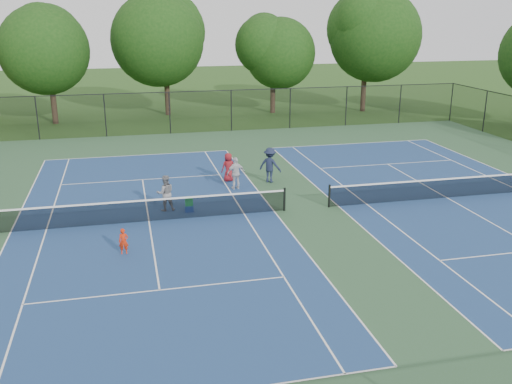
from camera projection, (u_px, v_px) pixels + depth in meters
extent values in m
plane|color=#234716|center=(307.00, 209.00, 25.60)|extent=(140.00, 140.00, 0.00)
cube|color=#315731|center=(307.00, 209.00, 25.60)|extent=(36.00, 36.00, 0.01)
cube|color=navy|center=(149.00, 221.00, 24.08)|extent=(10.97, 23.77, 0.00)
cube|color=white|center=(139.00, 155.00, 35.11)|extent=(10.97, 0.06, 0.00)
cube|color=white|center=(11.00, 232.00, 22.89)|extent=(0.06, 23.77, 0.00)
cube|color=white|center=(274.00, 211.00, 25.27)|extent=(0.06, 23.77, 0.00)
cube|color=white|center=(47.00, 229.00, 23.19)|extent=(0.06, 23.77, 0.00)
cube|color=white|center=(244.00, 214.00, 24.97)|extent=(0.06, 23.77, 0.00)
cube|color=white|center=(142.00, 180.00, 30.02)|extent=(8.23, 0.06, 0.00)
cube|color=white|center=(160.00, 290.00, 18.14)|extent=(8.23, 0.06, 0.00)
cube|color=white|center=(149.00, 221.00, 24.08)|extent=(0.06, 12.80, 0.00)
cylinder|color=black|center=(284.00, 199.00, 25.21)|extent=(0.10, 0.10, 1.07)
cube|color=black|center=(148.00, 211.00, 23.94)|extent=(11.90, 0.01, 0.90)
cube|color=white|center=(148.00, 200.00, 23.80)|extent=(11.90, 0.04, 0.07)
cube|color=navy|center=(447.00, 198.00, 27.12)|extent=(10.97, 23.77, 0.00)
cube|color=white|center=(351.00, 144.00, 38.15)|extent=(10.97, 0.06, 0.00)
cube|color=white|center=(338.00, 206.00, 25.93)|extent=(0.06, 23.77, 0.00)
cube|color=white|center=(366.00, 204.00, 26.23)|extent=(0.06, 23.77, 0.00)
cube|color=white|center=(387.00, 164.00, 33.06)|extent=(8.23, 0.06, 0.00)
cube|color=white|center=(447.00, 198.00, 27.12)|extent=(0.06, 12.80, 0.00)
cylinder|color=black|center=(329.00, 196.00, 25.67)|extent=(0.10, 0.10, 1.07)
cube|color=black|center=(448.00, 188.00, 26.98)|extent=(11.90, 0.01, 0.90)
cube|color=white|center=(449.00, 179.00, 26.84)|extent=(11.90, 0.04, 0.07)
cylinder|color=black|center=(37.00, 118.00, 38.92)|extent=(0.08, 0.08, 3.00)
cylinder|color=black|center=(105.00, 116.00, 39.90)|extent=(0.08, 0.08, 3.00)
cylinder|color=black|center=(170.00, 113.00, 40.87)|extent=(0.08, 0.08, 3.00)
cylinder|color=black|center=(231.00, 111.00, 41.85)|extent=(0.08, 0.08, 3.00)
cylinder|color=black|center=(290.00, 108.00, 42.83)|extent=(0.08, 0.08, 3.00)
cylinder|color=black|center=(346.00, 106.00, 43.80)|extent=(0.08, 0.08, 3.00)
cylinder|color=black|center=(400.00, 104.00, 44.78)|extent=(0.08, 0.08, 3.00)
cylinder|color=black|center=(451.00, 102.00, 45.76)|extent=(0.08, 0.08, 3.00)
cylinder|color=black|center=(485.00, 111.00, 41.58)|extent=(0.08, 0.08, 3.00)
cube|color=black|center=(231.00, 111.00, 41.85)|extent=(36.00, 0.01, 3.00)
cube|color=black|center=(231.00, 90.00, 41.40)|extent=(36.00, 0.05, 0.05)
cylinder|color=#2D2116|center=(53.00, 100.00, 44.48)|extent=(0.44, 0.44, 3.78)
sphere|color=#13390F|center=(48.00, 50.00, 43.34)|extent=(6.80, 6.80, 6.80)
sphere|color=#13390F|center=(47.00, 41.00, 43.14)|extent=(5.58, 5.58, 5.58)
sphere|color=#13390F|center=(46.00, 32.00, 42.93)|extent=(4.35, 4.35, 4.35)
cylinder|color=#2D2116|center=(167.00, 90.00, 48.23)|extent=(0.44, 0.44, 4.14)
sphere|color=#13390F|center=(165.00, 40.00, 46.97)|extent=(7.60, 7.60, 7.60)
sphere|color=#13390F|center=(164.00, 32.00, 46.78)|extent=(6.23, 6.23, 6.23)
sphere|color=#13390F|center=(164.00, 24.00, 46.59)|extent=(4.86, 4.86, 4.86)
cylinder|color=#2D2116|center=(273.00, 93.00, 49.37)|extent=(0.44, 0.44, 3.42)
sphere|color=#13390F|center=(273.00, 53.00, 48.35)|extent=(6.00, 6.00, 6.00)
sphere|color=#13390F|center=(273.00, 45.00, 48.14)|extent=(4.92, 4.92, 4.92)
sphere|color=#13390F|center=(273.00, 36.00, 47.92)|extent=(3.84, 3.84, 3.84)
cylinder|color=#2D2116|center=(364.00, 87.00, 50.04)|extent=(0.44, 0.44, 4.32)
sphere|color=#13390F|center=(367.00, 36.00, 48.73)|extent=(7.80, 7.80, 7.80)
sphere|color=#13390F|center=(367.00, 28.00, 48.55)|extent=(6.40, 6.40, 6.40)
sphere|color=#13390F|center=(367.00, 21.00, 48.36)|extent=(4.99, 4.99, 4.99)
imported|color=red|center=(124.00, 241.00, 20.74)|extent=(0.36, 0.25, 0.97)
imported|color=gray|center=(165.00, 193.00, 25.18)|extent=(0.83, 0.67, 1.63)
imported|color=silver|center=(236.00, 173.00, 28.26)|extent=(1.01, 0.57, 1.63)
imported|color=#1A223A|center=(270.00, 165.00, 29.35)|extent=(1.36, 1.26, 1.84)
imported|color=maroon|center=(228.00, 167.00, 29.60)|extent=(0.82, 0.63, 1.50)
cube|color=navy|center=(189.00, 208.00, 25.25)|extent=(0.40, 0.36, 0.29)
cube|color=green|center=(189.00, 201.00, 25.15)|extent=(0.36, 0.30, 0.37)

